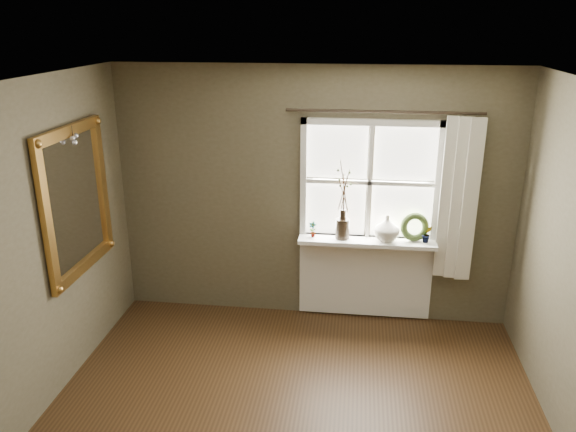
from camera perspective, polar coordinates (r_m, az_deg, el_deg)
The scene contains 13 objects.
ceiling at distance 3.17m, azimuth -0.53°, elevation 12.26°, with size 4.50×4.50×0.00m, color silver.
wall_back at distance 5.70m, azimuth 2.65°, elevation 2.09°, with size 4.00×0.10×2.60m, color brown.
window_frame at distance 5.56m, azimuth 8.28°, elevation 3.41°, with size 1.36×0.06×1.24m.
window_sill at distance 5.65m, azimuth 8.01°, elevation -2.56°, with size 1.36×0.26×0.04m, color white.
window_apron at distance 5.92m, azimuth 7.81°, elevation -6.11°, with size 1.36×0.04×0.88m, color white.
dark_jug at distance 5.60m, azimuth 5.56°, elevation -1.30°, with size 0.14×0.14×0.20m, color black.
cream_vase at distance 5.60m, azimuth 10.02°, elevation -1.21°, with size 0.25×0.25×0.26m, color beige.
wreath at distance 5.66m, azimuth 12.71°, elevation -1.38°, with size 0.29×0.29×0.07m, color #374920.
potted_plant_left at distance 5.62m, azimuth 2.52°, elevation -1.37°, with size 0.09×0.06×0.16m, color #374920.
potted_plant_right at distance 5.65m, azimuth 13.95°, elevation -1.78°, with size 0.10×0.08×0.17m, color #374920.
curtain at distance 5.58m, azimuth 16.88°, elevation 1.58°, with size 0.36×0.12×1.59m, color beige.
curtain_rod at distance 5.36m, azimuth 9.74°, elevation 10.40°, with size 0.03×0.03×1.84m, color black.
gilt_mirror at distance 5.16m, azimuth -20.70°, elevation 1.52°, with size 0.10×1.09×1.30m.
Camera 1 is at (0.43, -3.12, 3.00)m, focal length 35.00 mm.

